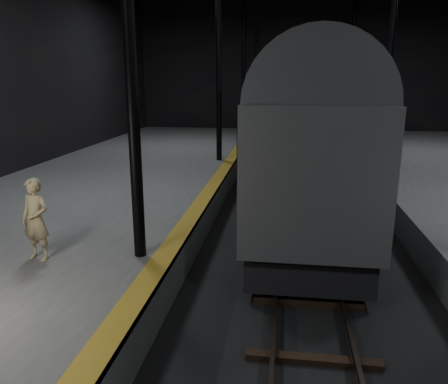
# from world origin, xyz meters

# --- Properties ---
(ground) EXTENTS (44.00, 44.00, 0.00)m
(ground) POSITION_xyz_m (0.00, 0.00, 0.00)
(ground) COLOR black
(ground) RESTS_ON ground
(platform_left) EXTENTS (9.00, 43.80, 1.00)m
(platform_left) POSITION_xyz_m (-7.50, 0.00, 0.50)
(platform_left) COLOR #4C4C4A
(platform_left) RESTS_ON ground
(tactile_strip) EXTENTS (0.50, 43.80, 0.01)m
(tactile_strip) POSITION_xyz_m (-3.25, 0.00, 1.00)
(tactile_strip) COLOR olive
(tactile_strip) RESTS_ON platform_left
(track) EXTENTS (2.40, 43.00, 0.24)m
(track) POSITION_xyz_m (0.00, 0.00, 0.07)
(track) COLOR #3F3328
(track) RESTS_ON ground
(train) EXTENTS (3.23, 21.63, 5.78)m
(train) POSITION_xyz_m (-0.00, 6.49, 3.22)
(train) COLOR #979A9F
(train) RESTS_ON ground
(woman) EXTENTS (0.75, 0.57, 1.83)m
(woman) POSITION_xyz_m (-5.95, -4.52, 1.92)
(woman) COLOR tan
(woman) RESTS_ON platform_left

